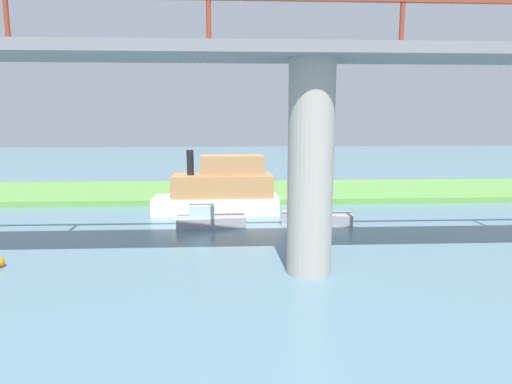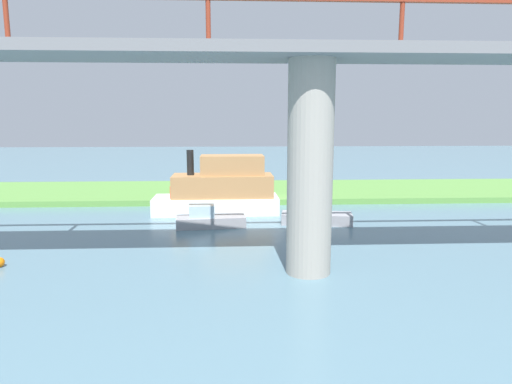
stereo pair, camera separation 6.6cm
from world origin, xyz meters
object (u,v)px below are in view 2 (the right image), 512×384
object	(u,v)px
person_on_bank	(267,189)
motorboat_red	(220,190)
mooring_post	(322,192)
pontoon_yellow	(209,219)
houseboat_blue	(314,216)
bridge_pylon	(310,169)

from	to	relation	value
person_on_bank	motorboat_red	world-z (taller)	motorboat_red
mooring_post	motorboat_red	size ratio (longest dim) A/B	0.08
mooring_post	pontoon_yellow	distance (m)	12.87
mooring_post	pontoon_yellow	xyz separation A→B (m)	(9.55, 8.62, -0.33)
motorboat_red	houseboat_blue	size ratio (longest dim) A/B	1.91
bridge_pylon	motorboat_red	size ratio (longest dim) A/B	1.03
person_on_bank	mooring_post	world-z (taller)	person_on_bank
houseboat_blue	mooring_post	bearing A→B (deg)	-104.49
mooring_post	motorboat_red	distance (m)	9.76
pontoon_yellow	houseboat_blue	distance (m)	7.49
person_on_bank	mooring_post	xyz separation A→B (m)	(-4.87, 0.02, -0.31)
person_on_bank	houseboat_blue	xyz separation A→B (m)	(-2.79, 8.06, -0.61)
mooring_post	motorboat_red	xyz separation A→B (m)	(8.87, 3.97, 0.95)
motorboat_red	pontoon_yellow	distance (m)	4.87
person_on_bank	pontoon_yellow	xyz separation A→B (m)	(4.68, 8.63, -0.64)
person_on_bank	houseboat_blue	world-z (taller)	person_on_bank
bridge_pylon	person_on_bank	bearing A→B (deg)	-87.86
person_on_bank	houseboat_blue	bearing A→B (deg)	109.08
mooring_post	houseboat_blue	bearing A→B (deg)	75.51
motorboat_red	houseboat_blue	distance (m)	8.02
bridge_pylon	houseboat_blue	world-z (taller)	bridge_pylon
motorboat_red	mooring_post	bearing A→B (deg)	-155.88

